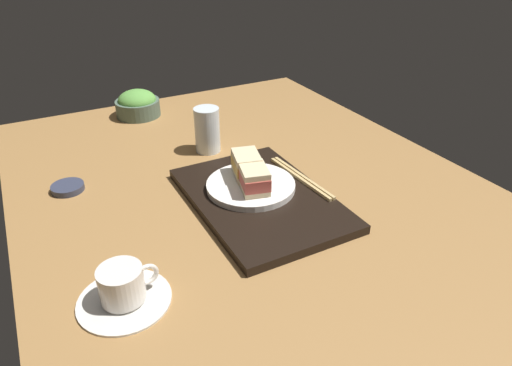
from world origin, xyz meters
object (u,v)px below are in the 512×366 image
chopsticks_pair (301,178)px  drinking_glass (207,130)px  salad_bowl (138,104)px  sandwich_near (254,179)px  sandwich_far (246,165)px  small_sauce_dish (68,188)px  sandwich_plate (250,185)px  coffee_cup (123,289)px

chopsticks_pair → drinking_glass: (27.12, 11.21, 3.55)cm
salad_bowl → chopsticks_pair: (-59.80, -20.49, -1.37)cm
salad_bowl → sandwich_near: bearing=-172.6°
sandwich_near → sandwich_far: bearing=-12.5°
chopsticks_pair → drinking_glass: drinking_glass is taller
chopsticks_pair → drinking_glass: bearing=22.5°
small_sauce_dish → sandwich_far: bearing=-117.0°
sandwich_far → chopsticks_pair: 12.84cm
sandwich_far → salad_bowl: sandwich_far is taller
sandwich_plate → chopsticks_pair: size_ratio=0.88×
sandwich_far → coffee_cup: sandwich_far is taller
sandwich_near → coffee_cup: (-16.09, 31.78, -3.37)cm
chopsticks_pair → coffee_cup: 47.59cm
drinking_glass → coffee_cup: bearing=143.2°
salad_bowl → chopsticks_pair: 63.23cm
salad_bowl → small_sauce_dish: (-36.71, 26.43, -2.95)cm
drinking_glass → small_sauce_dish: size_ratio=1.63×
sandwich_near → chopsticks_pair: (1.11, -12.59, -3.64)cm
sandwich_far → small_sauce_dish: size_ratio=1.23×
sandwich_plate → sandwich_near: bearing=167.5°
sandwich_plate → salad_bowl: 58.52cm
sandwich_plate → small_sauce_dish: sandwich_plate is taller
sandwich_plate → small_sauce_dish: 40.95cm
coffee_cup → small_sauce_dish: size_ratio=2.08×
sandwich_far → drinking_glass: (22.17, -0.04, -0.19)cm
sandwich_far → drinking_glass: bearing=-0.1°
sandwich_far → coffee_cup: (-22.15, 33.12, -3.47)cm
chopsticks_pair → drinking_glass: size_ratio=1.88×
salad_bowl → coffee_cup: bearing=162.8°
sandwich_plate → drinking_glass: 25.41cm
chopsticks_pair → small_sauce_dish: chopsticks_pair is taller
sandwich_near → salad_bowl: sandwich_near is taller
sandwich_plate → small_sauce_dish: size_ratio=2.69×
sandwich_near → small_sauce_dish: (24.20, 34.33, -5.21)cm
salad_bowl → drinking_glass: 34.05cm
coffee_cup → small_sauce_dish: bearing=3.6°
sandwich_far → salad_bowl: (54.85, 9.25, -2.36)cm
sandwich_near → chopsticks_pair: 13.15cm
salad_bowl → sandwich_plate: bearing=-171.6°
sandwich_near → drinking_glass: bearing=-2.8°
coffee_cup → small_sauce_dish: (40.30, 2.55, -1.84)cm
small_sauce_dish → sandwich_plate: bearing=-121.2°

